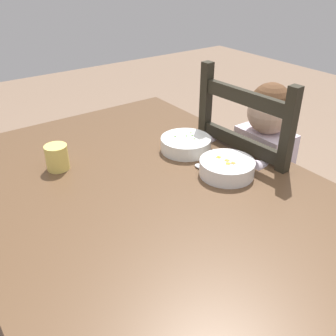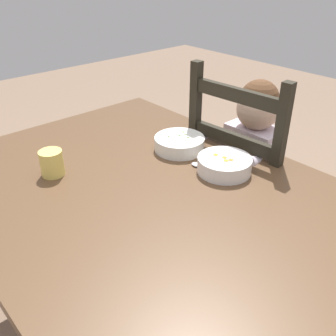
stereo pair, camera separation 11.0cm
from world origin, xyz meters
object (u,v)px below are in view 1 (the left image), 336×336
object	(u,v)px
child_figure	(258,161)
dining_table	(154,215)
spoon	(205,168)
drinking_cup	(57,157)
bowl_of_carrots	(227,167)
dining_chair	(255,193)
bowl_of_peas	(186,144)

from	to	relation	value
child_figure	dining_table	bearing A→B (deg)	-83.42
spoon	child_figure	bearing A→B (deg)	97.54
spoon	drinking_cup	world-z (taller)	drinking_cup
bowl_of_carrots	drinking_cup	bearing A→B (deg)	-129.69
drinking_cup	dining_chair	bearing A→B (deg)	70.53
dining_chair	dining_table	bearing A→B (deg)	-83.82
dining_table	dining_chair	world-z (taller)	dining_chair
child_figure	bowl_of_carrots	size ratio (longest dim) A/B	5.10
child_figure	bowl_of_peas	xyz separation A→B (m)	(-0.11, -0.29, 0.12)
bowl_of_peas	spoon	bearing A→B (deg)	-13.40
dining_chair	child_figure	distance (m)	0.16
child_figure	bowl_of_carrots	distance (m)	0.33
dining_table	drinking_cup	size ratio (longest dim) A/B	17.05
bowl_of_peas	drinking_cup	world-z (taller)	drinking_cup
bowl_of_peas	bowl_of_carrots	bearing A→B (deg)	-0.02
dining_table	bowl_of_carrots	size ratio (longest dim) A/B	8.13
child_figure	drinking_cup	xyz separation A→B (m)	(-0.26, -0.74, 0.13)
dining_table	bowl_of_peas	xyz separation A→B (m)	(-0.18, 0.26, 0.11)
dining_table	child_figure	distance (m)	0.56
child_figure	bowl_of_peas	world-z (taller)	child_figure
dining_chair	bowl_of_carrots	bearing A→B (deg)	-69.96
drinking_cup	spoon	bearing A→B (deg)	53.52
bowl_of_peas	spoon	world-z (taller)	bowl_of_peas
bowl_of_peas	bowl_of_carrots	size ratio (longest dim) A/B	1.03
drinking_cup	child_figure	bearing A→B (deg)	70.78
dining_chair	bowl_of_carrots	xyz separation A→B (m)	(0.11, -0.29, 0.27)
dining_table	bowl_of_carrots	distance (m)	0.29
drinking_cup	dining_table	bearing A→B (deg)	29.17
bowl_of_peas	child_figure	bearing A→B (deg)	69.26
bowl_of_carrots	dining_table	bearing A→B (deg)	-100.04
child_figure	drinking_cup	distance (m)	0.79
dining_chair	child_figure	bearing A→B (deg)	-171.67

